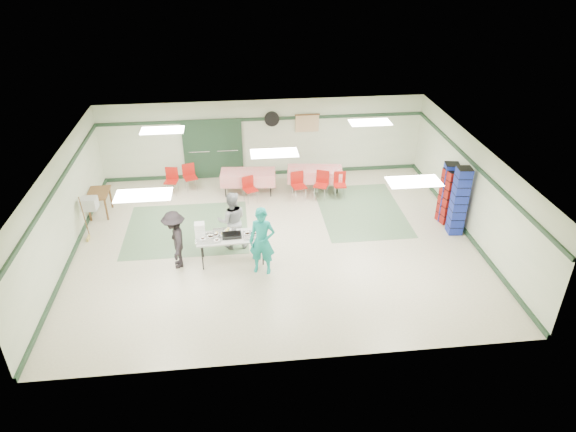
{
  "coord_description": "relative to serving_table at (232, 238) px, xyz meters",
  "views": [
    {
      "loc": [
        -0.99,
        -12.07,
        7.75
      ],
      "look_at": [
        0.32,
        -0.3,
        0.99
      ],
      "focal_mm": 32.0,
      "sensor_mm": 36.0,
      "label": 1
    }
  ],
  "objects": [
    {
      "name": "dining_table_b",
      "position": [
        0.59,
        3.92,
        -0.15
      ],
      "size": [
        1.81,
        0.92,
        0.77
      ],
      "rotation": [
        0.0,
        0.0,
        -0.08
      ],
      "color": "red",
      "rests_on": "floor"
    },
    {
      "name": "printer_table",
      "position": [
        -3.95,
        2.97,
        -0.07
      ],
      "size": [
        0.63,
        0.96,
        0.74
      ],
      "rotation": [
        0.0,
        0.0,
        0.02
      ],
      "color": "brown",
      "rests_on": "floor"
    },
    {
      "name": "baseboard_left",
      "position": [
        -4.27,
        0.79,
        -0.65
      ],
      "size": [
        0.06,
        9.0,
        0.12
      ],
      "primitive_type": "cube",
      "rotation": [
        0.0,
        0.0,
        1.57
      ],
      "color": "#1F3A26",
      "rests_on": "floor"
    },
    {
      "name": "trim_left",
      "position": [
        -4.27,
        0.79,
        1.34
      ],
      "size": [
        0.06,
        9.0,
        0.1
      ],
      "primitive_type": "cube",
      "rotation": [
        0.0,
        0.0,
        1.57
      ],
      "color": "#1F3A26",
      "rests_on": "wall_back"
    },
    {
      "name": "chair_a",
      "position": [
        2.93,
        3.35,
        -0.16
      ],
      "size": [
        0.56,
        0.56,
        0.9
      ],
      "rotation": [
        0.0,
        0.0,
        -0.42
      ],
      "color": "#B20E10",
      "rests_on": "floor"
    },
    {
      "name": "green_patch_b",
      "position": [
        4.0,
        2.29,
        -0.71
      ],
      "size": [
        2.5,
        3.5,
        0.01
      ],
      "primitive_type": "cube",
      "color": "gray",
      "rests_on": "floor"
    },
    {
      "name": "sheet_tray_mid",
      "position": [
        -0.17,
        0.17,
        0.06
      ],
      "size": [
        0.62,
        0.48,
        0.02
      ],
      "primitive_type": "cube",
      "rotation": [
        0.0,
        0.0,
        0.03
      ],
      "color": "silver",
      "rests_on": "serving_table"
    },
    {
      "name": "wall_back",
      "position": [
        1.2,
        5.29,
        0.64
      ],
      "size": [
        11.0,
        0.0,
        11.0
      ],
      "primitive_type": "plane",
      "rotation": [
        1.57,
        0.0,
        0.0
      ],
      "color": "beige",
      "rests_on": "floor"
    },
    {
      "name": "crate_stack_red",
      "position": [
        6.35,
        1.4,
        0.13
      ],
      "size": [
        0.53,
        0.53,
        1.69
      ],
      "primitive_type": "cube",
      "rotation": [
        0.0,
        0.0,
        0.25
      ],
      "color": "maroon",
      "rests_on": "floor"
    },
    {
      "name": "volunteer_grey",
      "position": [
        0.03,
        0.7,
        0.11
      ],
      "size": [
        0.83,
        0.67,
        1.65
      ],
      "primitive_type": "imported",
      "rotation": [
        0.0,
        0.0,
        3.2
      ],
      "color": "gray",
      "rests_on": "floor"
    },
    {
      "name": "office_printer",
      "position": [
        -3.95,
        1.93,
        0.2
      ],
      "size": [
        0.45,
        0.4,
        0.34
      ],
      "primitive_type": "cube",
      "rotation": [
        0.0,
        0.0,
        -0.04
      ],
      "color": "#ABAAA6",
      "rests_on": "printer_table"
    },
    {
      "name": "crate_stack_blue_b",
      "position": [
        6.35,
        0.74,
        0.3
      ],
      "size": [
        0.42,
        0.42,
        2.03
      ],
      "primitive_type": "cube",
      "rotation": [
        0.0,
        0.0,
        -0.09
      ],
      "color": "navy",
      "rests_on": "floor"
    },
    {
      "name": "double_door_left",
      "position": [
        -1.0,
        5.23,
        0.34
      ],
      "size": [
        0.9,
        0.06,
        2.1
      ],
      "primitive_type": "cube",
      "color": "#959795",
      "rests_on": "floor"
    },
    {
      "name": "chair_c",
      "position": [
        3.52,
        3.35,
        -0.2
      ],
      "size": [
        0.42,
        0.42,
        0.84
      ],
      "rotation": [
        0.0,
        0.0,
        -0.09
      ],
      "color": "#B20E10",
      "rests_on": "floor"
    },
    {
      "name": "volunteer_dark",
      "position": [
        -1.42,
        -0.05,
        0.08
      ],
      "size": [
        0.73,
        1.1,
        1.58
      ],
      "primitive_type": "imported",
      "rotation": [
        0.0,
        0.0,
        -1.42
      ],
      "color": "black",
      "rests_on": "floor"
    },
    {
      "name": "wall_right",
      "position": [
        6.7,
        0.79,
        0.64
      ],
      "size": [
        0.0,
        9.0,
        9.0
      ],
      "primitive_type": "plane",
      "rotation": [
        1.57,
        0.0,
        -1.57
      ],
      "color": "beige",
      "rests_on": "floor"
    },
    {
      "name": "double_door_right",
      "position": [
        -0.05,
        5.23,
        0.34
      ],
      "size": [
        0.9,
        0.06,
        2.1
      ],
      "primitive_type": "cube",
      "color": "#959795",
      "rests_on": "floor"
    },
    {
      "name": "wall_front",
      "position": [
        1.2,
        -3.71,
        0.64
      ],
      "size": [
        11.0,
        0.0,
        11.0
      ],
      "primitive_type": "plane",
      "rotation": [
        -1.57,
        0.0,
        0.0
      ],
      "color": "beige",
      "rests_on": "floor"
    },
    {
      "name": "chair_b",
      "position": [
        2.16,
        3.35,
        -0.16
      ],
      "size": [
        0.5,
        0.5,
        0.91
      ],
      "rotation": [
        0.0,
        0.0,
        0.21
      ],
      "color": "#B20E10",
      "rests_on": "floor"
    },
    {
      "name": "door_frame",
      "position": [
        -0.53,
        5.21,
        0.34
      ],
      "size": [
        2.0,
        0.03,
        2.15
      ],
      "primitive_type": "cube",
      "color": "#1F3A26",
      "rests_on": "floor"
    },
    {
      "name": "trim_back",
      "position": [
        1.2,
        5.26,
        1.34
      ],
      "size": [
        11.0,
        0.06,
        0.1
      ],
      "primitive_type": "cube",
      "color": "#1F3A26",
      "rests_on": "wall_back"
    },
    {
      "name": "chair_loose_b",
      "position": [
        -1.9,
        4.2,
        -0.18
      ],
      "size": [
        0.46,
        0.46,
        0.87
      ],
      "rotation": [
        0.0,
        0.0,
        -0.16
      ],
      "color": "#B20E10",
      "rests_on": "floor"
    },
    {
      "name": "dining_table_a",
      "position": [
        2.79,
        3.92,
        -0.15
      ],
      "size": [
        1.86,
        1.02,
        0.77
      ],
      "rotation": [
        0.0,
        0.0,
        -0.13
      ],
      "color": "red",
      "rests_on": "floor"
    },
    {
      "name": "serving_table",
      "position": [
        0.0,
        0.0,
        0.0
      ],
      "size": [
        1.81,
        0.79,
        0.76
      ],
      "rotation": [
        0.0,
        0.0,
        0.03
      ],
      "color": "beige",
      "rests_on": "floor"
    },
    {
      "name": "volunteer_teal",
      "position": [
        0.76,
        -0.54,
        0.19
      ],
      "size": [
        0.75,
        0.59,
        1.8
      ],
      "primitive_type": "imported",
      "rotation": [
        0.0,
        0.0,
        -0.26
      ],
      "color": "teal",
      "rests_on": "floor"
    },
    {
      "name": "chair_loose_a",
      "position": [
        -1.33,
        4.4,
        -0.17
      ],
      "size": [
        0.52,
        0.52,
        0.89
      ],
      "rotation": [
        0.0,
        0.0,
        0.31
      ],
      "color": "#B20E10",
      "rests_on": "floor"
    },
    {
      "name": "crate_stack_blue_a",
      "position": [
        6.35,
        1.51,
        0.19
      ],
      "size": [
        0.46,
        0.46,
        1.82
      ],
      "primitive_type": "cube",
      "rotation": [
        0.0,
        0.0,
        -0.18
      ],
      "color": "navy",
      "rests_on": "floor"
    },
    {
      "name": "foam_box_stack",
      "position": [
        -0.79,
        0.06,
        0.25
      ],
      "size": [
        0.26,
        0.24,
        0.41
      ],
      "primitive_type": "cube",
      "rotation": [
        0.0,
        0.0,
        0.03
      ],
      "color": "white",
      "rests_on": "serving_table"
    },
    {
      "name": "trim_right",
      "position": [
        6.67,
        0.79,
        1.34
      ],
      "size": [
        0.06,
        9.0,
        0.1
      ],
      "primitive_type": "cube",
      "rotation": [
        0.0,
        0.0,
        1.57
      ],
      "color": "#1F3A26",
      "rests_on": "wall_back"
    },
    {
      "name": "baseboard_right",
      "position": [
        6.67,
        0.79,
        -0.65
      ],
      "size": [
        0.06,
        9.0,
        0.12
      ],
      "primitive_type": "cube",
      "rotation": [
        0.0,
        0.0,
        1.57
      ],
      "color": "#1F3A26",
      "rests_on": "floor"
    },
    {
      "name": "floor",
      "position": [
        1.2,
        0.79,
        -0.71
      ],
      "size": [
        11.0,
        11.0,
        0.0
      ],
      "primitive_type": "plane",
      "color": "beige",
      "rests_on": "ground"
    },
    {
      "name": "baking_pan",
      "position": [
        0.01,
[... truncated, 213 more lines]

